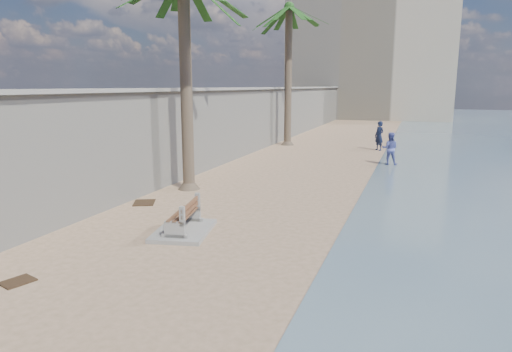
# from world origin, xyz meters

# --- Properties ---
(seawall) EXTENTS (0.45, 70.00, 3.50)m
(seawall) POSITION_xyz_m (-5.20, 20.00, 1.75)
(seawall) COLOR gray
(seawall) RESTS_ON ground_plane
(wall_cap) EXTENTS (0.80, 70.00, 0.12)m
(wall_cap) POSITION_xyz_m (-5.20, 20.00, 3.55)
(wall_cap) COLOR gray
(wall_cap) RESTS_ON seawall
(end_building) EXTENTS (18.00, 12.00, 14.00)m
(end_building) POSITION_xyz_m (-2.00, 52.00, 7.00)
(end_building) COLOR #B7AA93
(end_building) RESTS_ON ground_plane
(bench_far) EXTENTS (1.66, 2.14, 0.80)m
(bench_far) POSITION_xyz_m (-1.77, 5.06, 0.35)
(bench_far) COLOR gray
(bench_far) RESTS_ON ground_plane
(palm_back) EXTENTS (5.00, 5.00, 9.24)m
(palm_back) POSITION_xyz_m (-4.07, 22.97, 8.19)
(palm_back) COLOR brown
(palm_back) RESTS_ON ground_plane
(streetlight) EXTENTS (0.28, 0.28, 5.12)m
(streetlight) POSITION_xyz_m (-5.10, 12.00, 6.64)
(streetlight) COLOR #2D2D33
(streetlight) RESTS_ON wall_cap
(person_a) EXTENTS (0.84, 0.82, 1.94)m
(person_a) POSITION_xyz_m (1.61, 22.37, 0.97)
(person_a) COLOR #141C38
(person_a) RESTS_ON ground_plane
(person_b) EXTENTS (0.85, 0.67, 1.71)m
(person_b) POSITION_xyz_m (2.50, 17.48, 0.85)
(person_b) COLOR #5159A7
(person_b) RESTS_ON ground_plane
(debris_b) EXTENTS (0.60, 0.68, 0.03)m
(debris_b) POSITION_xyz_m (-3.32, 1.32, 0.01)
(debris_b) COLOR #382616
(debris_b) RESTS_ON ground_plane
(debris_c) EXTENTS (0.93, 1.00, 0.03)m
(debris_c) POSITION_xyz_m (-4.41, 7.30, 0.01)
(debris_c) COLOR #382616
(debris_c) RESTS_ON ground_plane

